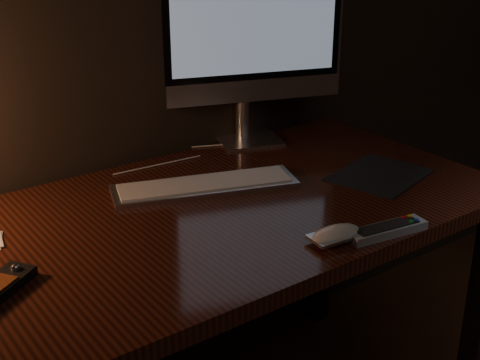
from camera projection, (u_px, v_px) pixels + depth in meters
desk at (170, 254)px, 1.64m from camera, size 1.60×0.75×0.75m
monitor at (251, 27)px, 1.89m from camera, size 0.53×0.22×0.58m
keyboard at (205, 185)px, 1.69m from camera, size 0.48×0.27×0.02m
mousepad at (379, 175)px, 1.77m from camera, size 0.29×0.26×0.00m
mouse at (336, 236)px, 1.43m from camera, size 0.13×0.07×0.02m
tv_remote at (387, 230)px, 1.46m from camera, size 0.20×0.08×0.02m
cable at (198, 155)px, 1.91m from camera, size 0.49×0.14×0.00m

